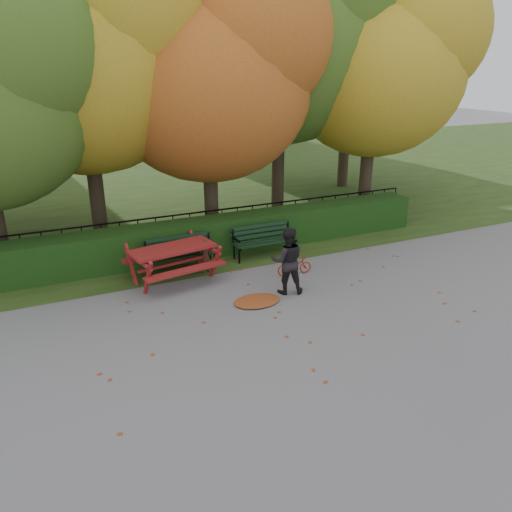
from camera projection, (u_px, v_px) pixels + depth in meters
name	position (u px, v px, depth m)	size (l,w,h in m)	color
ground	(292.00, 321.00, 10.47)	(90.00, 90.00, 0.00)	slate
grass_strip	(141.00, 184.00, 22.31)	(90.00, 90.00, 0.00)	#203712
building_right	(202.00, 49.00, 35.14)	(9.00, 6.00, 12.00)	#BCAB96
hedge	(216.00, 236.00, 14.09)	(13.00, 0.90, 1.00)	black
iron_fence	(206.00, 227.00, 14.76)	(14.00, 0.04, 1.02)	black
tree_b	(95.00, 49.00, 13.26)	(6.72, 6.40, 8.79)	black
tree_c	(221.00, 72.00, 14.10)	(6.30, 6.00, 8.00)	black
tree_d	(295.00, 32.00, 15.95)	(7.14, 6.80, 9.58)	black
tree_e	(387.00, 62.00, 16.08)	(6.09, 5.80, 8.16)	black
tree_g	(360.00, 55.00, 20.07)	(6.30, 6.00, 8.55)	black
bench_left	(180.00, 251.00, 12.90)	(1.80, 0.57, 0.88)	black
bench_right	(263.00, 238.00, 13.84)	(1.80, 0.57, 0.88)	black
picnic_table	(173.00, 255.00, 12.16)	(2.30, 1.98, 1.00)	maroon
leaf_pile	(257.00, 301.00, 11.25)	(1.08, 0.75, 0.07)	maroon
leaf_scatter	(286.00, 314.00, 10.72)	(9.00, 5.70, 0.01)	maroon
child	(205.00, 256.00, 12.70)	(0.33, 0.22, 0.91)	#401F14
adult	(287.00, 261.00, 11.49)	(0.77, 0.60, 1.59)	black
bicycle	(294.00, 266.00, 12.68)	(0.32, 0.92, 0.48)	#A4250F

